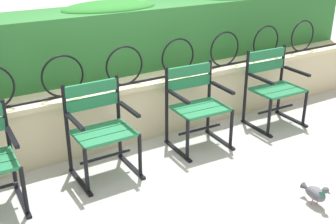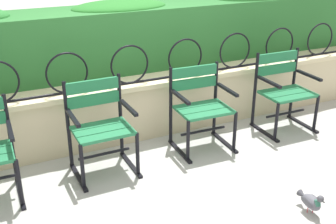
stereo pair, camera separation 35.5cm
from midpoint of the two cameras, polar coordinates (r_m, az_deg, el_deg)
ground_plane at (r=4.16m, az=-1.91°, el=-7.38°), size 60.00×60.00×0.00m
stone_wall at (r=4.67m, az=-6.85°, el=0.45°), size 6.91×0.41×0.64m
iron_arch_fence at (r=4.39m, az=-8.08°, el=5.95°), size 6.38×0.02×0.42m
hedge_row at (r=4.91m, az=-9.85°, el=10.13°), size 6.77×0.68×0.83m
park_chair_centre_left at (r=3.93m, az=-11.71°, el=-2.15°), size 0.57×0.52×0.88m
park_chair_centre_right at (r=4.39m, az=1.58°, el=1.04°), size 0.60×0.54×0.86m
park_chair_rightmost at (r=5.02m, az=12.14°, el=3.49°), size 0.61×0.53×0.88m
pigeon_far_side at (r=3.72m, az=16.79°, el=-10.53°), size 0.12×0.29×0.22m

